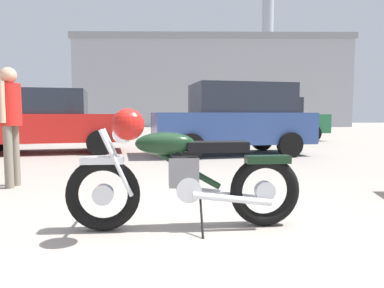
{
  "coord_description": "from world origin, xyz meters",
  "views": [
    {
      "loc": [
        -0.28,
        -2.75,
        1.01
      ],
      "look_at": [
        -0.1,
        1.56,
        0.64
      ],
      "focal_mm": 32.01,
      "sensor_mm": 36.0,
      "label": 1
    }
  ],
  "objects": [
    {
      "name": "industrial_building",
      "position": [
        2.87,
        31.6,
        3.88
      ],
      "size": [
        23.78,
        13.35,
        15.68
      ],
      "rotation": [
        0.0,
        0.0,
        -0.03
      ],
      "color": "#9EA0A8",
      "rests_on": "ground_plane"
    },
    {
      "name": "ground_plane",
      "position": [
        0.0,
        0.0,
        0.0
      ],
      "size": [
        80.0,
        80.0,
        0.0
      ],
      "primitive_type": "plane",
      "color": "gray"
    },
    {
      "name": "blue_hatchback_right",
      "position": [
        -3.76,
        6.51,
        0.84
      ],
      "size": [
        4.45,
        2.52,
        1.67
      ],
      "rotation": [
        0.0,
        0.0,
        0.19
      ],
      "color": "black",
      "rests_on": "ground_plane"
    },
    {
      "name": "vintage_motorcycle",
      "position": [
        -0.27,
        0.2,
        0.49
      ],
      "size": [
        2.08,
        0.73,
        1.07
      ],
      "rotation": [
        0.0,
        0.0,
        3.19
      ],
      "color": "black",
      "rests_on": "ground_plane"
    },
    {
      "name": "silver_sedan_mid",
      "position": [
        1.14,
        5.85,
        0.92
      ],
      "size": [
        4.12,
        2.3,
        1.78
      ],
      "rotation": [
        0.0,
        0.0,
        3.31
      ],
      "color": "black",
      "rests_on": "ground_plane"
    },
    {
      "name": "bystander",
      "position": [
        -2.6,
        2.09,
        1.02
      ],
      "size": [
        0.3,
        0.46,
        1.66
      ],
      "rotation": [
        0.0,
        0.0,
        6.23
      ],
      "color": "#706656",
      "rests_on": "ground_plane"
    },
    {
      "name": "red_hatchback_near",
      "position": [
        3.35,
        10.57,
        0.84
      ],
      "size": [
        4.38,
        2.32,
        1.67
      ],
      "rotation": [
        0.0,
        0.0,
        3.27
      ],
      "color": "black",
      "rests_on": "ground_plane"
    },
    {
      "name": "white_estate_far",
      "position": [
        -7.39,
        16.68,
        0.92
      ],
      "size": [
        3.97,
        1.96,
        1.78
      ],
      "rotation": [
        0.0,
        0.0,
        0.04
      ],
      "color": "black",
      "rests_on": "ground_plane"
    }
  ]
}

